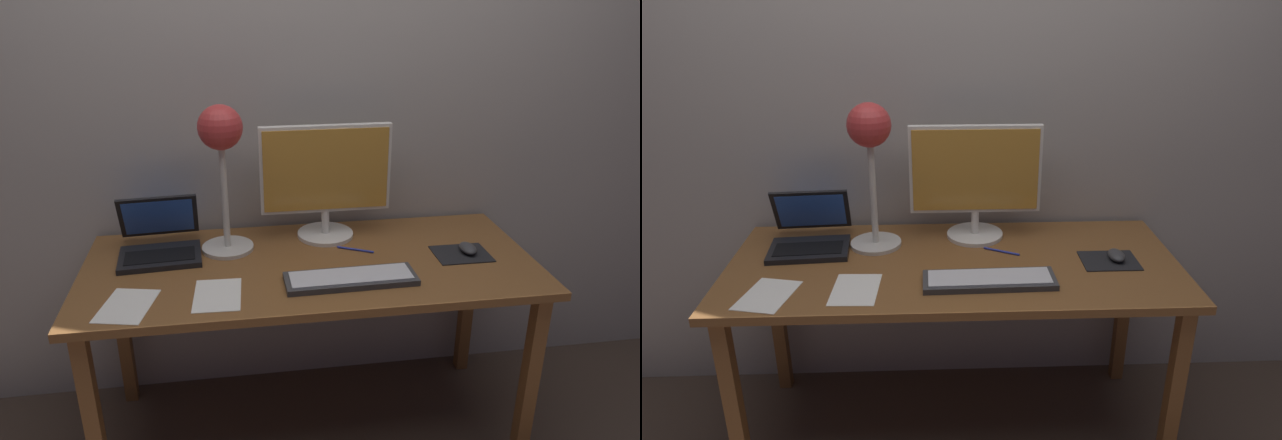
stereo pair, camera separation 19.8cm
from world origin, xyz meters
TOP-DOWN VIEW (x-y plane):
  - ground_plane at (0.00, 0.00)m, footprint 4.80×4.80m
  - back_wall at (0.00, 0.40)m, footprint 4.80×0.06m
  - desk at (0.00, 0.00)m, footprint 1.60×0.70m
  - monitor at (0.09, 0.22)m, footprint 0.49×0.22m
  - keyboard_main at (0.11, -0.17)m, footprint 0.44×0.15m
  - laptop at (-0.54, 0.17)m, footprint 0.31×0.32m
  - desk_lamp at (-0.29, 0.15)m, footprint 0.19×0.19m
  - mousepad at (0.56, -0.02)m, footprint 0.20×0.16m
  - mouse at (0.58, -0.02)m, footprint 0.06×0.10m
  - paper_sheet_near_mouse at (-0.60, -0.22)m, footprint 0.19×0.24m
  - paper_sheet_by_keyboard at (-0.33, -0.19)m, footprint 0.16×0.22m
  - pen at (0.18, 0.07)m, footprint 0.13×0.07m

SIDE VIEW (x-z plane):
  - ground_plane at x=0.00m, z-range 0.00..0.00m
  - desk at x=0.00m, z-range 0.29..1.03m
  - paper_sheet_near_mouse at x=-0.60m, z-range 0.74..0.74m
  - paper_sheet_by_keyboard at x=-0.33m, z-range 0.74..0.74m
  - mousepad at x=0.56m, z-range 0.74..0.74m
  - pen at x=0.18m, z-range 0.74..0.75m
  - keyboard_main at x=0.11m, z-range 0.74..0.76m
  - mouse at x=0.58m, z-range 0.74..0.78m
  - laptop at x=-0.54m, z-range 0.70..0.90m
  - monitor at x=0.09m, z-range 0.76..1.20m
  - desk_lamp at x=-0.29m, z-range 0.87..1.41m
  - back_wall at x=0.00m, z-range 0.00..2.60m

